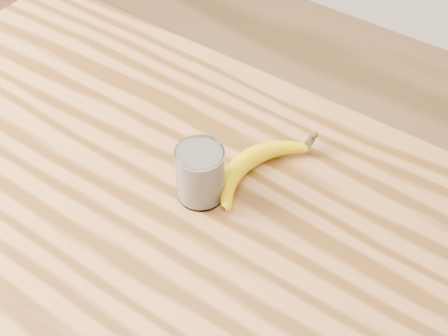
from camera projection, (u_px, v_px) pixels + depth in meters
The scene contains 3 objects.
table at pixel (138, 242), 1.12m from camera, with size 1.20×0.80×0.90m.
smoothie_glass at pixel (200, 174), 0.99m from camera, with size 0.08×0.08×0.10m.
banana at pixel (246, 160), 1.05m from camera, with size 0.10×0.28×0.03m, color #E4B900, non-canonical shape.
Camera 1 is at (0.51, -0.45, 1.68)m, focal length 50.00 mm.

